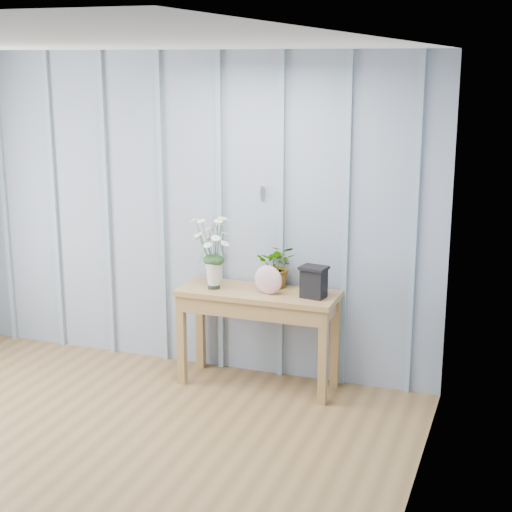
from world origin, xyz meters
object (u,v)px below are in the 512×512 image
at_px(sideboard, 258,305).
at_px(daisy_vase, 213,242).
at_px(felt_disc_vessel, 268,280).
at_px(carved_box, 314,282).

xyz_separation_m(sideboard, daisy_vase, (-0.34, -0.05, 0.47)).
bearing_deg(sideboard, felt_disc_vessel, -30.28).
height_order(sideboard, daisy_vase, daisy_vase).
distance_m(sideboard, daisy_vase, 0.58).
bearing_deg(carved_box, felt_disc_vessel, -174.11).
distance_m(sideboard, felt_disc_vessel, 0.25).
relative_size(daisy_vase, carved_box, 2.46).
bearing_deg(sideboard, carved_box, -3.00).
relative_size(sideboard, felt_disc_vessel, 5.50).
relative_size(sideboard, carved_box, 5.17).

